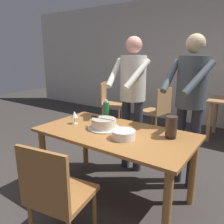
# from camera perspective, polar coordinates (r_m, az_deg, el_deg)

# --- Properties ---
(ground_plane) EXTENTS (14.00, 14.00, 0.00)m
(ground_plane) POSITION_cam_1_polar(r_m,az_deg,el_deg) (2.63, 0.60, -20.58)
(ground_plane) COLOR #383330
(back_wall) EXTENTS (10.00, 0.12, 2.70)m
(back_wall) POSITION_cam_1_polar(r_m,az_deg,el_deg) (5.15, 21.80, 11.87)
(back_wall) COLOR beige
(back_wall) RESTS_ON ground_plane
(main_dining_table) EXTENTS (1.59, 0.85, 0.75)m
(main_dining_table) POSITION_cam_1_polar(r_m,az_deg,el_deg) (2.32, 0.64, -7.63)
(main_dining_table) COLOR #9E6633
(main_dining_table) RESTS_ON ground_plane
(cake_on_platter) EXTENTS (0.34, 0.34, 0.11)m
(cake_on_platter) POSITION_cam_1_polar(r_m,az_deg,el_deg) (2.35, -2.09, -3.10)
(cake_on_platter) COLOR silver
(cake_on_platter) RESTS_ON main_dining_table
(cake_knife) EXTENTS (0.27, 0.04, 0.02)m
(cake_knife) POSITION_cam_1_polar(r_m,az_deg,el_deg) (2.37, -3.57, -1.33)
(cake_knife) COLOR silver
(cake_knife) RESTS_ON cake_on_platter
(plate_stack) EXTENTS (0.22, 0.22, 0.08)m
(plate_stack) POSITION_cam_1_polar(r_m,az_deg,el_deg) (2.09, 2.99, -5.77)
(plate_stack) COLOR white
(plate_stack) RESTS_ON main_dining_table
(wine_glass_near) EXTENTS (0.08, 0.08, 0.14)m
(wine_glass_near) POSITION_cam_1_polar(r_m,az_deg,el_deg) (2.54, -9.57, -0.72)
(wine_glass_near) COLOR silver
(wine_glass_near) RESTS_ON main_dining_table
(water_bottle) EXTENTS (0.07, 0.07, 0.25)m
(water_bottle) POSITION_cam_1_polar(r_m,az_deg,el_deg) (2.61, -1.49, 0.20)
(water_bottle) COLOR #1E6B38
(water_bottle) RESTS_ON main_dining_table
(hurricane_lamp) EXTENTS (0.11, 0.11, 0.21)m
(hurricane_lamp) POSITION_cam_1_polar(r_m,az_deg,el_deg) (2.15, 14.92, -3.74)
(hurricane_lamp) COLOR black
(hurricane_lamp) RESTS_ON main_dining_table
(person_cutting_cake) EXTENTS (0.47, 0.55, 1.72)m
(person_cutting_cake) POSITION_cam_1_polar(r_m,az_deg,el_deg) (2.81, 5.25, 5.56)
(person_cutting_cake) COLOR #2D2D38
(person_cutting_cake) RESTS_ON ground_plane
(person_standing_beside) EXTENTS (0.46, 0.57, 1.72)m
(person_standing_beside) POSITION_cam_1_polar(r_m,az_deg,el_deg) (2.57, 19.45, 3.91)
(person_standing_beside) COLOR #2D2D38
(person_standing_beside) RESTS_ON ground_plane
(chair_near_side) EXTENTS (0.51, 0.51, 0.90)m
(chair_near_side) POSITION_cam_1_polar(r_m,az_deg,el_deg) (1.86, -14.08, -19.46)
(chair_near_side) COLOR #9E6633
(chair_near_side) RESTS_ON ground_plane
(background_chair_0) EXTENTS (0.53, 0.53, 0.90)m
(background_chair_0) POSITION_cam_1_polar(r_m,az_deg,el_deg) (4.34, 11.65, 0.76)
(background_chair_0) COLOR tan
(background_chair_0) RESTS_ON ground_plane
(background_chair_1) EXTENTS (0.57, 0.57, 0.90)m
(background_chair_1) POSITION_cam_1_polar(r_m,az_deg,el_deg) (4.98, -0.75, 2.88)
(background_chair_1) COLOR tan
(background_chair_1) RESTS_ON ground_plane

